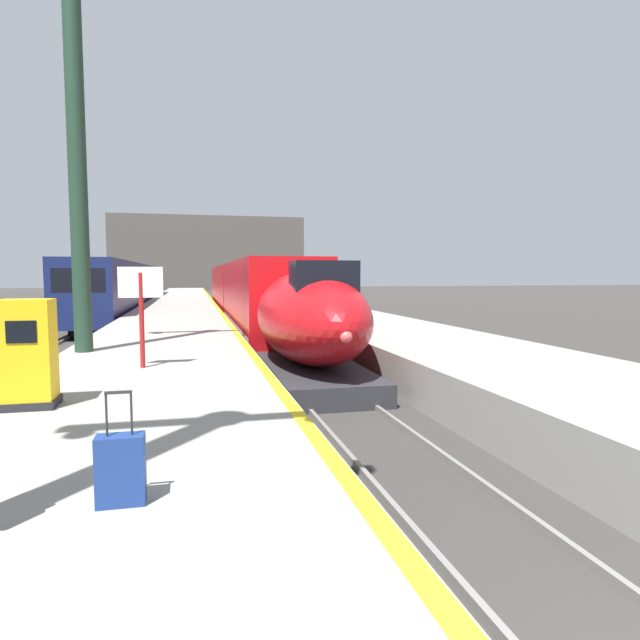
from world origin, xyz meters
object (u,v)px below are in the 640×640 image
(highspeed_train_main, at_px, (252,294))
(regional_train_adjacent, at_px, (127,286))
(departure_info_board, at_px, (141,296))
(station_column_mid, at_px, (75,101))
(rolling_suitcase, at_px, (121,469))
(ticket_machine_yellow, at_px, (28,358))

(highspeed_train_main, xyz_separation_m, regional_train_adjacent, (-8.10, 14.11, 0.21))
(regional_train_adjacent, bearing_deg, departure_info_board, -83.13)
(regional_train_adjacent, bearing_deg, station_column_mid, -85.71)
(highspeed_train_main, height_order, station_column_mid, station_column_mid)
(rolling_suitcase, bearing_deg, station_column_mid, 101.94)
(ticket_machine_yellow, bearing_deg, regional_train_adjacent, 94.13)
(highspeed_train_main, relative_size, regional_train_adjacent, 1.06)
(station_column_mid, xyz_separation_m, departure_info_board, (1.67, -2.83, -4.69))
(regional_train_adjacent, relative_size, ticket_machine_yellow, 22.87)
(highspeed_train_main, relative_size, ticket_machine_yellow, 24.22)
(highspeed_train_main, height_order, rolling_suitcase, highspeed_train_main)
(rolling_suitcase, bearing_deg, highspeed_train_main, 81.38)
(station_column_mid, bearing_deg, ticket_machine_yellow, -86.67)
(station_column_mid, xyz_separation_m, ticket_machine_yellow, (0.35, -6.02, -5.46))
(rolling_suitcase, bearing_deg, departure_info_board, 93.43)
(regional_train_adjacent, relative_size, station_column_mid, 3.50)
(departure_info_board, bearing_deg, station_column_mid, 120.53)
(rolling_suitcase, xyz_separation_m, ticket_machine_yellow, (-1.74, 3.89, 0.44))
(station_column_mid, relative_size, departure_info_board, 4.94)
(regional_train_adjacent, xyz_separation_m, ticket_machine_yellow, (2.55, -35.32, -0.34))
(rolling_suitcase, bearing_deg, ticket_machine_yellow, 114.18)
(highspeed_train_main, bearing_deg, rolling_suitcase, -98.62)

